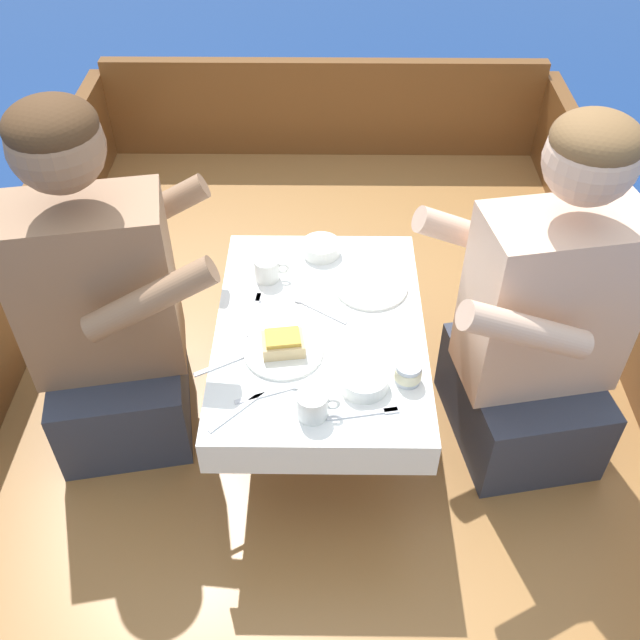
% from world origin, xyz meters
% --- Properties ---
extents(ground_plane, '(60.00, 60.00, 0.00)m').
position_xyz_m(ground_plane, '(0.00, 0.00, 0.00)').
color(ground_plane, navy).
extents(boat_deck, '(2.06, 3.36, 0.28)m').
position_xyz_m(boat_deck, '(0.00, 0.00, 0.14)').
color(boat_deck, '#9E6B38').
rests_on(boat_deck, ground_plane).
extents(bow_coaming, '(1.94, 0.06, 0.44)m').
position_xyz_m(bow_coaming, '(0.00, 1.65, 0.50)').
color(bow_coaming, brown).
rests_on(bow_coaming, boat_deck).
extents(cockpit_table, '(0.55, 0.80, 0.41)m').
position_xyz_m(cockpit_table, '(0.00, 0.03, 0.64)').
color(cockpit_table, '#B2B2B7').
rests_on(cockpit_table, boat_deck).
extents(person_port, '(0.57, 0.52, 1.03)m').
position_xyz_m(person_port, '(-0.58, 0.06, 0.71)').
color(person_port, '#333847').
rests_on(person_port, boat_deck).
extents(person_starboard, '(0.57, 0.52, 1.02)m').
position_xyz_m(person_starboard, '(0.58, 0.01, 0.70)').
color(person_starboard, '#333847').
rests_on(person_starboard, boat_deck).
extents(plate_sandwich, '(0.20, 0.20, 0.01)m').
position_xyz_m(plate_sandwich, '(-0.09, -0.07, 0.70)').
color(plate_sandwich, silver).
rests_on(plate_sandwich, cockpit_table).
extents(plate_bread, '(0.21, 0.21, 0.01)m').
position_xyz_m(plate_bread, '(0.14, 0.18, 0.70)').
color(plate_bread, silver).
rests_on(plate_bread, cockpit_table).
extents(sandwich, '(0.12, 0.09, 0.05)m').
position_xyz_m(sandwich, '(-0.09, -0.07, 0.72)').
color(sandwich, '#E0BC7F').
rests_on(sandwich, plate_sandwich).
extents(bowl_port_near, '(0.12, 0.12, 0.04)m').
position_xyz_m(bowl_port_near, '(0.11, -0.19, 0.71)').
color(bowl_port_near, silver).
rests_on(bowl_port_near, cockpit_table).
extents(bowl_starboard_near, '(0.11, 0.11, 0.04)m').
position_xyz_m(bowl_starboard_near, '(0.00, 0.34, 0.71)').
color(bowl_starboard_near, silver).
rests_on(bowl_starboard_near, cockpit_table).
extents(coffee_cup_port, '(0.10, 0.07, 0.07)m').
position_xyz_m(coffee_cup_port, '(-0.15, 0.22, 0.73)').
color(coffee_cup_port, silver).
rests_on(coffee_cup_port, cockpit_table).
extents(coffee_cup_starboard, '(0.10, 0.07, 0.07)m').
position_xyz_m(coffee_cup_starboard, '(-0.01, -0.28, 0.73)').
color(coffee_cup_starboard, silver).
rests_on(coffee_cup_starboard, cockpit_table).
extents(tin_can, '(0.07, 0.07, 0.05)m').
position_xyz_m(tin_can, '(0.22, -0.17, 0.72)').
color(tin_can, silver).
rests_on(tin_can, cockpit_table).
extents(utensil_fork_port, '(0.03, 0.17, 0.00)m').
position_xyz_m(utensil_fork_port, '(-0.18, 0.08, 0.69)').
color(utensil_fork_port, silver).
rests_on(utensil_fork_port, cockpit_table).
extents(utensil_fork_starboard, '(0.17, 0.05, 0.00)m').
position_xyz_m(utensil_fork_starboard, '(0.12, -0.27, 0.69)').
color(utensil_fork_starboard, silver).
rests_on(utensil_fork_starboard, cockpit_table).
extents(utensil_spoon_port, '(0.17, 0.07, 0.01)m').
position_xyz_m(utensil_spoon_port, '(-0.09, -0.21, 0.69)').
color(utensil_spoon_port, silver).
rests_on(utensil_spoon_port, cockpit_table).
extents(utensil_spoon_starboard, '(0.15, 0.10, 0.01)m').
position_xyz_m(utensil_spoon_starboard, '(-0.21, -0.10, 0.69)').
color(utensil_spoon_starboard, silver).
rests_on(utensil_spoon_starboard, cockpit_table).
extents(utensil_knife_port, '(0.13, 0.13, 0.00)m').
position_xyz_m(utensil_knife_port, '(-0.19, -0.27, 0.69)').
color(utensil_knife_port, silver).
rests_on(utensil_knife_port, cockpit_table).
extents(utensil_spoon_center, '(0.15, 0.11, 0.01)m').
position_xyz_m(utensil_spoon_center, '(-0.02, 0.10, 0.69)').
color(utensil_spoon_center, silver).
rests_on(utensil_spoon_center, cockpit_table).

